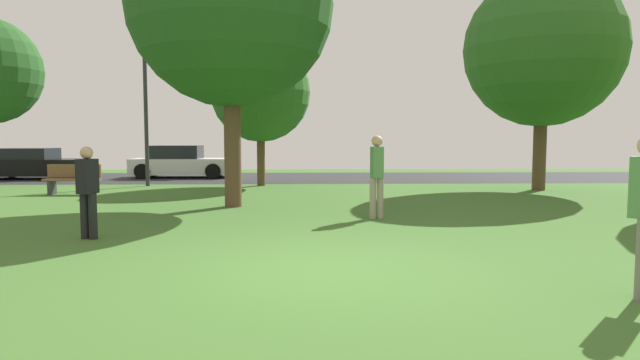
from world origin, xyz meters
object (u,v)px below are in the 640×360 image
(oak_tree_center, at_px, (543,49))
(park_bench, at_px, (73,179))
(person_bystander, at_px, (88,189))
(maple_tree_far, at_px, (260,92))
(street_lamp_post, at_px, (146,122))
(person_walking, at_px, (377,172))
(parked_car_black, at_px, (34,165))
(birch_tree_lone, at_px, (231,4))
(parked_car_white, at_px, (181,163))

(oak_tree_center, bearing_deg, park_bench, -176.79)
(oak_tree_center, bearing_deg, person_bystander, -144.61)
(maple_tree_far, relative_size, person_bystander, 3.26)
(street_lamp_post, bearing_deg, person_walking, -47.84)
(oak_tree_center, distance_m, person_bystander, 14.40)
(oak_tree_center, xyz_separation_m, street_lamp_post, (-13.25, 1.90, -2.30))
(oak_tree_center, distance_m, person_walking, 9.27)
(oak_tree_center, height_order, parked_car_black, oak_tree_center)
(birch_tree_lone, relative_size, parked_car_black, 1.84)
(person_bystander, xyz_separation_m, parked_car_white, (-1.64, 13.98, -0.22))
(parked_car_black, relative_size, park_bench, 2.52)
(parked_car_white, xyz_separation_m, park_bench, (-1.72, -6.75, -0.17))
(parked_car_white, bearing_deg, person_walking, -60.09)
(birch_tree_lone, bearing_deg, person_bystander, -114.25)
(maple_tree_far, bearing_deg, oak_tree_center, -11.56)
(maple_tree_far, relative_size, oak_tree_center, 0.72)
(parked_car_white, height_order, street_lamp_post, street_lamp_post)
(person_bystander, relative_size, park_bench, 0.97)
(maple_tree_far, distance_m, parked_car_white, 6.14)
(maple_tree_far, distance_m, street_lamp_post, 4.17)
(birch_tree_lone, xyz_separation_m, parked_car_black, (-9.50, 9.26, -4.33))
(maple_tree_far, bearing_deg, park_bench, -153.69)
(maple_tree_far, xyz_separation_m, person_walking, (3.05, -7.81, -2.34))
(park_bench, distance_m, street_lamp_post, 3.57)
(person_bystander, height_order, person_walking, person_walking)
(oak_tree_center, xyz_separation_m, park_bench, (-14.70, -0.82, -4.08))
(birch_tree_lone, distance_m, park_bench, 7.53)
(person_walking, bearing_deg, oak_tree_center, -52.23)
(birch_tree_lone, xyz_separation_m, street_lamp_post, (-3.79, 5.79, -2.67))
(person_bystander, distance_m, parked_car_white, 14.08)
(birch_tree_lone, xyz_separation_m, park_bench, (-5.24, 3.06, -4.46))
(parked_car_black, bearing_deg, maple_tree_far, -19.71)
(parked_car_black, relative_size, street_lamp_post, 0.90)
(maple_tree_far, height_order, person_walking, maple_tree_far)
(person_walking, relative_size, parked_car_white, 0.42)
(parked_car_black, bearing_deg, parked_car_white, 5.26)
(maple_tree_far, xyz_separation_m, parked_car_black, (-9.74, 3.49, -2.72))
(maple_tree_far, distance_m, oak_tree_center, 9.50)
(person_walking, bearing_deg, parked_car_black, 42.51)
(person_walking, relative_size, street_lamp_post, 0.39)
(birch_tree_lone, height_order, park_bench, birch_tree_lone)
(oak_tree_center, distance_m, park_bench, 15.28)
(birch_tree_lone, relative_size, person_walking, 4.23)
(person_walking, bearing_deg, street_lamp_post, 36.12)
(person_bystander, bearing_deg, maple_tree_far, 3.96)
(person_bystander, bearing_deg, park_bench, 40.91)
(street_lamp_post, bearing_deg, oak_tree_center, -8.16)
(person_bystander, relative_size, person_walking, 0.89)
(parked_car_white, distance_m, park_bench, 6.97)
(birch_tree_lone, xyz_separation_m, maple_tree_far, (0.24, 5.77, -1.61))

